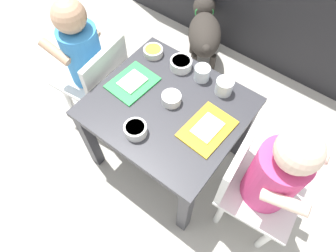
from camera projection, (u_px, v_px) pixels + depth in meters
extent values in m
plane|color=#B2ADA3|center=(168.00, 155.00, 1.51)|extent=(7.00, 7.00, 0.00)
cube|color=#333338|center=(168.00, 107.00, 1.15)|extent=(0.58, 0.53, 0.03)
cube|color=#333338|center=(90.00, 140.00, 1.32)|extent=(0.04, 0.04, 0.41)
cube|color=#333338|center=(185.00, 211.00, 1.15)|extent=(0.04, 0.04, 0.41)
cube|color=#333338|center=(155.00, 77.00, 1.52)|extent=(0.04, 0.04, 0.41)
cube|color=#333338|center=(244.00, 130.00, 1.35)|extent=(0.04, 0.04, 0.41)
cube|color=white|center=(91.00, 77.00, 1.41)|extent=(0.30, 0.30, 0.02)
cube|color=white|center=(107.00, 71.00, 1.28)|extent=(0.05, 0.27, 0.22)
cylinder|color=#388CD8|center=(83.00, 55.00, 1.29)|extent=(0.17, 0.17, 0.27)
sphere|color=tan|center=(69.00, 16.00, 1.13)|extent=(0.14, 0.14, 0.14)
cylinder|color=white|center=(95.00, 76.00, 1.61)|extent=(0.03, 0.03, 0.28)
cylinder|color=white|center=(70.00, 101.00, 1.52)|extent=(0.03, 0.03, 0.28)
cylinder|color=white|center=(124.00, 91.00, 1.55)|extent=(0.03, 0.03, 0.28)
cylinder|color=white|center=(100.00, 118.00, 1.46)|extent=(0.03, 0.03, 0.28)
cylinder|color=tan|center=(85.00, 26.00, 1.29)|extent=(0.15, 0.05, 0.09)
cylinder|color=tan|center=(55.00, 52.00, 1.21)|extent=(0.15, 0.05, 0.09)
cube|color=white|center=(262.00, 192.00, 1.11)|extent=(0.31, 0.31, 0.02)
cube|color=white|center=(237.00, 162.00, 1.05)|extent=(0.05, 0.27, 0.22)
cylinder|color=#D83F7F|center=(274.00, 177.00, 0.99)|extent=(0.17, 0.17, 0.27)
sphere|color=beige|center=(299.00, 151.00, 0.82)|extent=(0.14, 0.14, 0.14)
cylinder|color=white|center=(266.00, 238.00, 1.16)|extent=(0.03, 0.03, 0.28)
cylinder|color=white|center=(284.00, 196.00, 1.25)|extent=(0.03, 0.03, 0.28)
cylinder|color=white|center=(221.00, 211.00, 1.22)|extent=(0.03, 0.03, 0.28)
cylinder|color=white|center=(241.00, 173.00, 1.31)|extent=(0.03, 0.03, 0.28)
cylinder|color=beige|center=(285.00, 202.00, 0.87)|extent=(0.15, 0.05, 0.09)
cylinder|color=beige|center=(305.00, 153.00, 0.96)|extent=(0.15, 0.05, 0.09)
ellipsoid|color=#332D28|center=(205.00, 34.00, 1.67)|extent=(0.34, 0.37, 0.17)
sphere|color=#332D28|center=(204.00, 7.00, 1.73)|extent=(0.13, 0.13, 0.13)
sphere|color=black|center=(204.00, 2.00, 1.76)|extent=(0.06, 0.06, 0.06)
torus|color=green|center=(204.00, 12.00, 1.73)|extent=(0.11, 0.09, 0.11)
sphere|color=#332D28|center=(206.00, 49.00, 1.56)|extent=(0.05, 0.05, 0.05)
cylinder|color=#332D28|center=(210.00, 43.00, 1.84)|extent=(0.04, 0.04, 0.14)
cylinder|color=#332D28|center=(193.00, 43.00, 1.84)|extent=(0.04, 0.04, 0.14)
cylinder|color=#332D28|center=(212.00, 64.00, 1.75)|extent=(0.04, 0.04, 0.14)
cylinder|color=#332D28|center=(193.00, 64.00, 1.75)|extent=(0.04, 0.04, 0.14)
cube|color=green|center=(133.00, 82.00, 1.20)|extent=(0.16, 0.20, 0.01)
cube|color=white|center=(133.00, 81.00, 1.19)|extent=(0.09, 0.11, 0.01)
cube|color=gold|center=(208.00, 129.00, 1.08)|extent=(0.16, 0.21, 0.01)
cube|color=white|center=(208.00, 127.00, 1.07)|extent=(0.09, 0.12, 0.01)
cylinder|color=white|center=(224.00, 86.00, 1.15)|extent=(0.07, 0.07, 0.06)
cylinder|color=silver|center=(223.00, 89.00, 1.17)|extent=(0.06, 0.06, 0.03)
cylinder|color=white|center=(202.00, 73.00, 1.19)|extent=(0.06, 0.06, 0.06)
cylinder|color=silver|center=(202.00, 76.00, 1.20)|extent=(0.06, 0.06, 0.03)
cylinder|color=white|center=(181.00, 64.00, 1.23)|extent=(0.09, 0.09, 0.04)
cylinder|color=#B26633|center=(181.00, 61.00, 1.22)|extent=(0.08, 0.08, 0.01)
cylinder|color=silver|center=(153.00, 52.00, 1.28)|extent=(0.08, 0.08, 0.03)
cylinder|color=gold|center=(153.00, 49.00, 1.27)|extent=(0.07, 0.07, 0.01)
cylinder|color=white|center=(136.00, 130.00, 1.06)|extent=(0.08, 0.08, 0.04)
cylinder|color=#4C8C33|center=(135.00, 127.00, 1.04)|extent=(0.07, 0.07, 0.01)
cylinder|color=white|center=(171.00, 99.00, 1.14)|extent=(0.08, 0.08, 0.04)
cylinder|color=#B26633|center=(171.00, 96.00, 1.12)|extent=(0.06, 0.06, 0.01)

